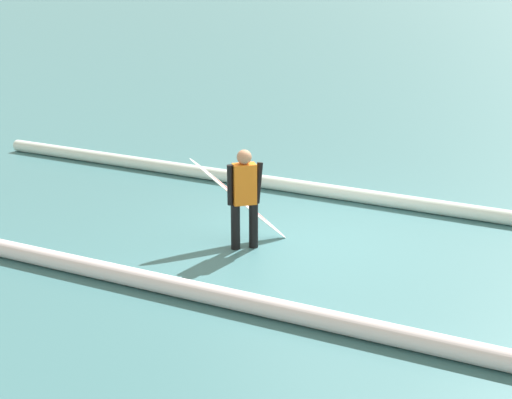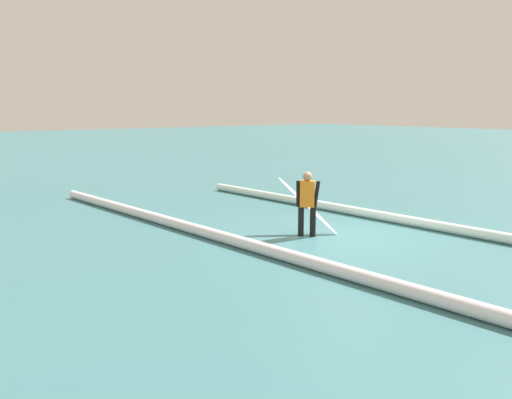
{
  "view_description": "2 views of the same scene",
  "coord_description": "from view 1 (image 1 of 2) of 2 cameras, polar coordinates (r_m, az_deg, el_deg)",
  "views": [
    {
      "loc": [
        -4.63,
        9.96,
        4.32
      ],
      "look_at": [
        0.09,
        1.36,
        1.07
      ],
      "focal_mm": 53.2,
      "sensor_mm": 36.0,
      "label": 1
    },
    {
      "loc": [
        -8.46,
        9.53,
        3.0
      ],
      "look_at": [
        0.95,
        1.98,
        0.98
      ],
      "focal_mm": 38.49,
      "sensor_mm": 36.0,
      "label": 2
    }
  ],
  "objects": [
    {
      "name": "wave_crest_midground",
      "position": [
        10.79,
        -12.57,
        -4.98
      ],
      "size": [
        15.16,
        0.88,
        0.26
      ],
      "primitive_type": "cylinder",
      "rotation": [
        0.0,
        1.57,
        0.04
      ],
      "color": "white",
      "rests_on": "ground_plane"
    },
    {
      "name": "surfboard",
      "position": [
        11.64,
        -1.31,
        0.05
      ],
      "size": [
        1.39,
        1.04,
        1.36
      ],
      "color": "white",
      "rests_on": "ground_plane"
    },
    {
      "name": "surfer",
      "position": [
        11.24,
        -0.88,
        0.42
      ],
      "size": [
        0.4,
        0.44,
        1.54
      ],
      "rotation": [
        0.0,
        0.0,
        3.9
      ],
      "color": "black",
      "rests_on": "ground_plane"
    },
    {
      "name": "wave_crest_foreground",
      "position": [
        13.56,
        9.21,
        0.08
      ],
      "size": [
        16.91,
        0.8,
        0.25
      ],
      "primitive_type": "cylinder",
      "rotation": [
        0.0,
        1.57,
        0.03
      ],
      "color": "white",
      "rests_on": "ground_plane"
    },
    {
      "name": "ground_plane",
      "position": [
        11.8,
        3.56,
        -3.17
      ],
      "size": [
        134.47,
        134.47,
        0.0
      ],
      "primitive_type": "plane",
      "color": "#3D7379"
    }
  ]
}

